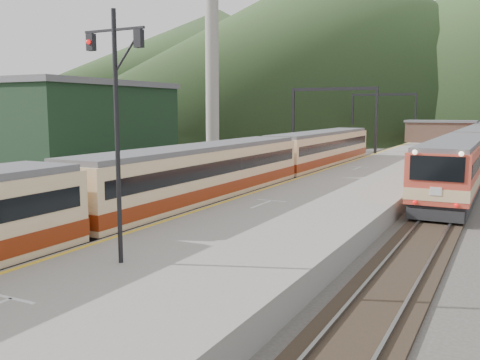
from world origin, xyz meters
The scene contains 16 objects.
track_main centered at (0.00, 40.00, 0.07)m, with size 2.60×200.00×0.23m.
track_far centered at (-5.00, 40.00, 0.07)m, with size 2.60×200.00×0.23m.
track_second centered at (11.50, 40.00, 0.07)m, with size 2.60×200.00×0.23m.
platform centered at (5.60, 38.00, 0.50)m, with size 8.00×100.00×1.00m, color gray.
gantry_near centered at (-2.85, 55.00, 5.59)m, with size 9.55×0.25×8.00m.
gantry_far centered at (-2.85, 80.00, 5.59)m, with size 9.55×0.25×8.00m.
warehouse centered at (-28.00, 42.00, 4.32)m, with size 14.50×20.50×8.60m.
smokestack centered at (-22.00, 62.00, 15.00)m, with size 1.80×1.80×30.00m, color #9E998E.
station_shed centered at (5.60, 78.00, 2.57)m, with size 9.40×4.40×3.10m.
hill_a centered at (-40.00, 190.00, 30.00)m, with size 180.00×180.00×60.00m, color #324824.
hill_d centered at (-120.00, 240.00, 27.50)m, with size 200.00×200.00×55.00m, color #324824.
main_train centered at (0.00, 22.72, 1.99)m, with size 2.89×59.29×3.53m.
second_train centered at (11.50, 56.54, 2.09)m, with size 3.04×62.38×3.71m.
signal_mast centered at (4.18, 10.91, 5.57)m, with size 2.20×0.23×7.53m.
short_signal_b centered at (-3.54, 28.28, 1.46)m, with size 0.24×0.19×2.27m.
short_signal_c centered at (-7.40, 21.82, 1.46)m, with size 0.26×0.23×2.27m.
Camera 1 is at (14.64, -1.56, 5.66)m, focal length 40.00 mm.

